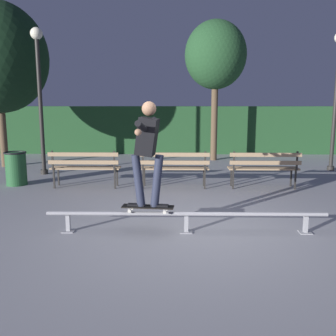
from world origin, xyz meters
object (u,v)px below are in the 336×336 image
skateboard (148,207)px  park_bench_right_center (264,165)px  park_bench_leftmost (85,165)px  lamp_post_left (39,83)px  skateboarder (147,145)px  tree_behind_benches (216,56)px  grind_rail (186,216)px  park_bench_left_center (174,165)px  trash_can (16,168)px

skateboard → park_bench_right_center: park_bench_right_center is taller
park_bench_leftmost → lamp_post_left: 3.01m
skateboard → lamp_post_left: bearing=124.4°
skateboarder → tree_behind_benches: size_ratio=0.33×
tree_behind_benches → lamp_post_left: 5.77m
grind_rail → park_bench_leftmost: 3.75m
park_bench_right_center → lamp_post_left: lamp_post_left is taller
grind_rail → tree_behind_benches: 8.19m
park_bench_right_center → park_bench_leftmost: bearing=180.0°
park_bench_left_center → lamp_post_left: 4.44m
park_bench_right_center → trash_can: 5.85m
park_bench_left_center → trash_can: bearing=175.5°
skateboard → tree_behind_benches: tree_behind_benches is taller
grind_rail → park_bench_right_center: park_bench_right_center is taller
tree_behind_benches → lamp_post_left: tree_behind_benches is taller
grind_rail → trash_can: 5.16m
park_bench_right_center → skateboard: bearing=-129.3°
park_bench_leftmost → lamp_post_left: bearing=132.4°
lamp_post_left → trash_can: bearing=-97.1°
park_bench_left_center → park_bench_right_center: size_ratio=1.00×
skateboarder → park_bench_left_center: size_ratio=0.97×
skateboard → trash_can: (-3.39, 3.29, 0.02)m
park_bench_left_center → park_bench_leftmost: bearing=180.0°
skateboard → tree_behind_benches: 8.23m
grind_rail → park_bench_right_center: bearing=58.1°
skateboarder → trash_can: skateboarder is taller
park_bench_leftmost → trash_can: size_ratio=2.00×
tree_behind_benches → skateboard: bearing=-103.4°
skateboarder → park_bench_leftmost: (-1.67, 3.00, -0.79)m
park_bench_right_center → lamp_post_left: 6.23m
grind_rail → skateboard: size_ratio=5.32×
grind_rail → trash_can: size_ratio=5.29×
tree_behind_benches → park_bench_leftmost: bearing=-127.8°
skateboarder → tree_behind_benches: (1.76, 7.42, 2.18)m
lamp_post_left → park_bench_right_center: bearing=-16.7°
park_bench_left_center → park_bench_right_center: same height
skateboarder → park_bench_right_center: size_ratio=0.97×
grind_rail → skateboarder: size_ratio=2.72×
park_bench_leftmost → tree_behind_benches: bearing=52.2°
grind_rail → park_bench_right_center: (1.87, 3.00, 0.29)m
park_bench_right_center → grind_rail: bearing=-121.9°
tree_behind_benches → skateboarder: bearing=-103.3°
skateboarder → tree_behind_benches: 7.93m
skateboarder → park_bench_leftmost: size_ratio=0.97×
park_bench_leftmost → park_bench_left_center: 2.06m
park_bench_left_center → lamp_post_left: lamp_post_left is taller
skateboard → park_bench_left_center: 3.02m
park_bench_leftmost → trash_can: park_bench_leftmost is taller
grind_rail → tree_behind_benches: tree_behind_benches is taller
skateboarder → park_bench_leftmost: skateboarder is taller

